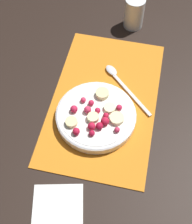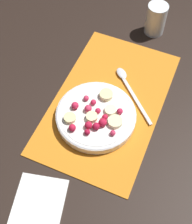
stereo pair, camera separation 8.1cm
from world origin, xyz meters
name	(u,v)px [view 1 (the left image)]	position (x,y,z in m)	size (l,w,h in m)	color
ground_plane	(104,100)	(0.00, 0.00, 0.00)	(3.00, 3.00, 0.00)	black
placemat	(104,100)	(0.00, 0.00, 0.00)	(0.48, 0.29, 0.01)	orange
fruit_bowl	(96,115)	(-0.07, 0.01, 0.02)	(0.21, 0.21, 0.05)	white
spoon	(119,80)	(0.07, -0.03, 0.01)	(0.16, 0.17, 0.01)	silver
drinking_glass	(134,13)	(0.32, -0.03, 0.05)	(0.06, 0.06, 0.10)	white
napkin	(57,212)	(-0.33, 0.04, 0.00)	(0.15, 0.14, 0.01)	white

